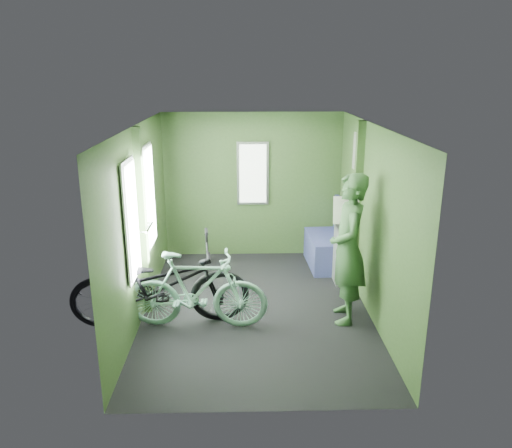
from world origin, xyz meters
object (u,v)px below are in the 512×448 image
Objects in this scene: passenger at (348,249)px; bench_seat at (328,247)px; bicycle_mint at (198,329)px; bicycle_black at (163,326)px; waste_box at (344,255)px.

bench_seat is (0.08, 1.74, -0.60)m from passenger.
bench_seat reaches higher than bicycle_mint.
passenger is at bearing -92.66° from bicycle_black.
bicycle_mint is 2.39m from waste_box.
bicycle_black is 0.42m from bicycle_mint.
bicycle_black is 1.26× the size of bicycle_mint.
bicycle_mint is 0.91× the size of passenger.
passenger reaches higher than bench_seat.
bicycle_black is at bearing -152.70° from waste_box.
bicycle_black is 2.37m from passenger.
bicycle_black is at bearing -142.92° from bench_seat.
bicycle_mint is (0.42, -0.07, 0.00)m from bicycle_black.
waste_box reaches higher than bicycle_black.
bicycle_black is at bearing -83.01° from passenger.
waste_box is 0.67m from bench_seat.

